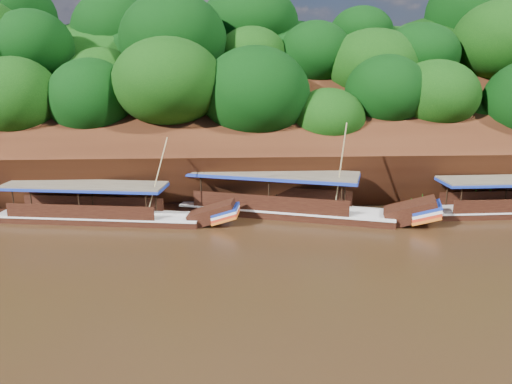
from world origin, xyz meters
TOP-DOWN VIEW (x-y plane):
  - ground at (0.00, 0.00)m, footprint 160.00×160.00m
  - riverbank at (-0.01, 22.73)m, footprint 120.00×30.06m
  - boat_1 at (-0.65, 7.86)m, footprint 15.86×6.95m
  - boat_2 at (-12.11, 7.36)m, footprint 14.80×4.03m
  - reeds at (-3.70, 9.53)m, footprint 49.68×2.31m

SIDE VIEW (x-z plane):
  - ground at x=0.00m, z-range 0.00..0.00m
  - boat_2 at x=-12.11m, z-range -2.26..3.31m
  - boat_1 at x=-0.65m, z-range -2.67..3.92m
  - reeds at x=-3.70m, z-range -0.10..1.78m
  - riverbank at x=-0.01m, z-range -7.81..11.59m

